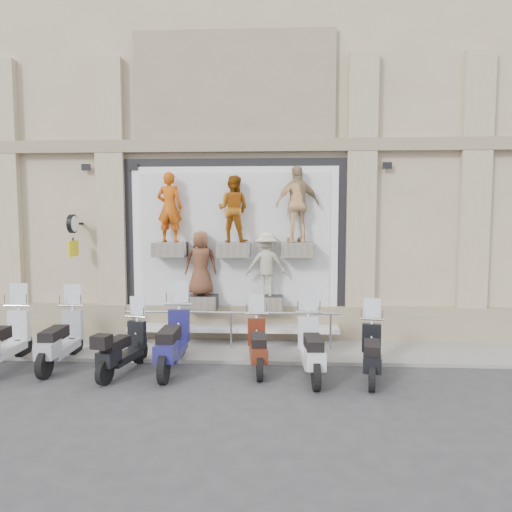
% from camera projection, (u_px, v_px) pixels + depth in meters
% --- Properties ---
extents(ground, '(90.00, 90.00, 0.00)m').
position_uv_depth(ground, '(220.00, 381.00, 8.65)').
color(ground, '#313134').
rests_on(ground, ground).
extents(sidewalk, '(16.00, 2.20, 0.08)m').
position_uv_depth(sidewalk, '(232.00, 348.00, 10.74)').
color(sidewalk, gray).
rests_on(sidewalk, ground).
extents(building, '(14.00, 8.60, 12.00)m').
position_uv_depth(building, '(246.00, 130.00, 15.12)').
color(building, tan).
rests_on(building, ground).
extents(shop_vitrine, '(5.60, 0.83, 4.30)m').
position_uv_depth(shop_vitrine, '(238.00, 245.00, 11.18)').
color(shop_vitrine, black).
rests_on(shop_vitrine, ground).
extents(guard_rail, '(5.06, 0.10, 0.93)m').
position_uv_depth(guard_rail, '(231.00, 331.00, 10.61)').
color(guard_rail, '#9EA0A5').
rests_on(guard_rail, ground).
extents(clock_sign_bracket, '(0.10, 0.80, 1.02)m').
position_uv_depth(clock_sign_bracket, '(73.00, 230.00, 11.07)').
color(clock_sign_bracket, black).
rests_on(clock_sign_bracket, ground).
extents(scooter_b, '(0.65, 2.09, 1.69)m').
position_uv_depth(scooter_b, '(2.00, 329.00, 9.24)').
color(scooter_b, silver).
rests_on(scooter_b, ground).
extents(scooter_c, '(0.66, 2.04, 1.64)m').
position_uv_depth(scooter_c, '(60.00, 328.00, 9.45)').
color(scooter_c, gray).
rests_on(scooter_c, ground).
extents(scooter_d, '(0.88, 1.85, 1.45)m').
position_uv_depth(scooter_d, '(123.00, 338.00, 9.04)').
color(scooter_d, black).
rests_on(scooter_d, ground).
extents(scooter_e, '(0.65, 2.14, 1.74)m').
position_uv_depth(scooter_e, '(172.00, 328.00, 9.22)').
color(scooter_e, '#191854').
rests_on(scooter_e, ground).
extents(scooter_f, '(0.70, 1.84, 1.46)m').
position_uv_depth(scooter_f, '(258.00, 335.00, 9.25)').
color(scooter_f, '#501B0D').
rests_on(scooter_f, ground).
extents(scooter_g, '(0.67, 2.01, 1.61)m').
position_uv_depth(scooter_g, '(312.00, 336.00, 8.84)').
color(scooter_g, '#B9BCC1').
rests_on(scooter_g, ground).
extents(scooter_h, '(0.85, 1.87, 1.47)m').
position_uv_depth(scooter_h, '(372.00, 341.00, 8.72)').
color(scooter_h, black).
rests_on(scooter_h, ground).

